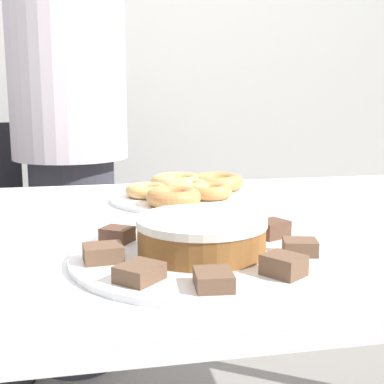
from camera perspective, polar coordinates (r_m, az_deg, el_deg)
wall_back at (r=2.57m, az=-8.37°, el=17.15°), size 8.00×0.05×2.60m
table at (r=1.04m, az=-2.55°, el=-7.54°), size 1.92×0.95×0.76m
person_standing at (r=1.94m, az=-12.83°, el=4.76°), size 0.40×0.40×1.56m
plate_cake at (r=0.81m, az=1.01°, el=-6.79°), size 0.40×0.40×0.01m
plate_donuts at (r=1.25m, az=-0.65°, el=-0.54°), size 0.36×0.36×0.01m
frosted_cake at (r=0.80m, az=1.01°, el=-4.58°), size 0.20×0.20×0.05m
lamington_0 at (r=0.90m, az=8.49°, el=-3.91°), size 0.06×0.06×0.03m
lamington_1 at (r=0.95m, az=2.95°, el=-3.09°), size 0.06×0.07×0.03m
lamington_2 at (r=0.94m, az=-3.15°, el=-3.32°), size 0.05×0.06×0.03m
lamington_3 at (r=0.87m, az=-7.98°, el=-4.51°), size 0.06×0.06×0.02m
lamington_4 at (r=0.78m, az=-9.46°, el=-6.43°), size 0.06×0.05×0.02m
lamington_5 at (r=0.70m, az=-5.62°, el=-8.55°), size 0.07×0.07×0.02m
lamington_6 at (r=0.67m, az=2.66°, el=-9.28°), size 0.05×0.06×0.02m
lamington_7 at (r=0.72m, az=9.75°, el=-7.69°), size 0.06×0.07×0.03m
lamington_8 at (r=0.82m, az=11.46°, el=-5.77°), size 0.06×0.05×0.02m
donut_0 at (r=1.25m, az=-0.65°, el=0.44°), size 0.11×0.11×0.03m
donut_1 at (r=1.14m, az=-1.97°, el=-0.53°), size 0.12×0.12×0.04m
donut_2 at (r=1.22m, az=1.83°, el=0.11°), size 0.11×0.11×0.03m
donut_3 at (r=1.33m, az=2.70°, el=1.09°), size 0.13×0.13×0.04m
donut_4 at (r=1.32m, az=-1.58°, el=1.06°), size 0.13×0.13×0.04m
donut_5 at (r=1.24m, az=-4.80°, el=0.17°), size 0.10×0.10×0.03m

